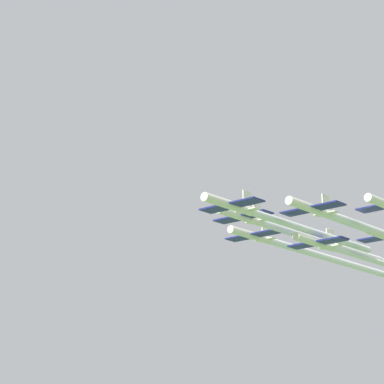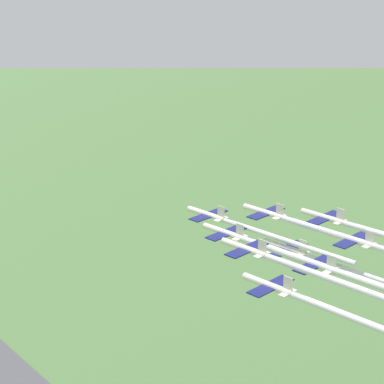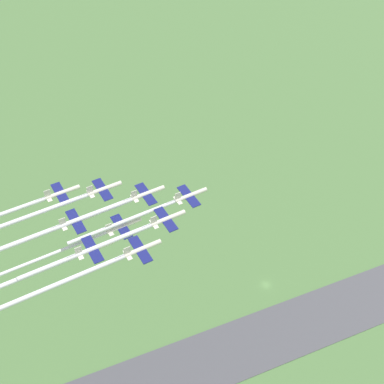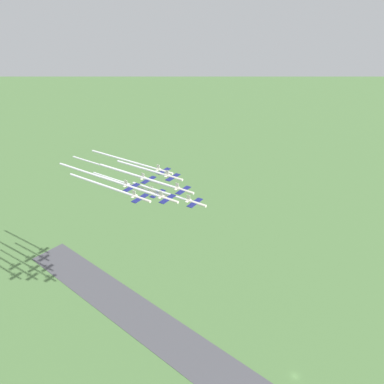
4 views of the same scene
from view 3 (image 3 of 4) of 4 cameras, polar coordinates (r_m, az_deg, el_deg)
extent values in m
plane|color=#4C723D|center=(269.70, 7.90, -9.77)|extent=(3000.00, 3000.00, 0.00)
cube|color=#47474C|center=(243.71, -0.09, -18.23)|extent=(278.82, 210.36, 0.20)
cylinder|color=silver|center=(159.00, -0.13, -0.34)|extent=(9.97, 6.29, 1.30)
cube|color=navy|center=(158.75, -0.35, -0.43)|extent=(7.30, 10.10, 0.21)
cube|color=silver|center=(156.37, -1.53, -0.46)|extent=(1.74, 1.06, 2.61)
cube|color=silver|center=(157.51, -1.52, -0.89)|extent=(2.97, 3.95, 0.14)
cylinder|color=silver|center=(159.26, -4.72, -0.12)|extent=(9.97, 6.29, 1.30)
cube|color=navy|center=(159.06, -4.95, -0.21)|extent=(7.30, 10.10, 0.21)
cube|color=silver|center=(156.95, -6.19, -0.24)|extent=(1.74, 1.06, 2.61)
cube|color=silver|center=(158.08, -6.15, -0.67)|extent=(2.97, 3.95, 0.14)
cylinder|color=silver|center=(150.24, -2.57, -2.83)|extent=(9.97, 6.29, 1.30)
cube|color=navy|center=(150.03, -2.81, -2.92)|extent=(7.30, 10.10, 0.21)
cube|color=silver|center=(147.80, -4.10, -3.00)|extent=(1.74, 1.06, 2.61)
cube|color=silver|center=(148.99, -4.07, -3.43)|extent=(2.97, 3.95, 0.14)
cylinder|color=silver|center=(159.86, -9.31, 0.35)|extent=(9.97, 6.29, 1.30)
cube|color=navy|center=(159.71, -9.54, 0.27)|extent=(7.30, 10.10, 0.21)
cube|color=silver|center=(157.88, -10.83, 0.24)|extent=(1.74, 1.06, 2.61)
cube|color=silver|center=(158.99, -10.76, -0.18)|extent=(2.97, 3.95, 0.14)
cylinder|color=silver|center=(153.85, -7.29, -3.58)|extent=(9.97, 6.29, 1.30)
cube|color=navy|center=(153.70, -7.53, -3.67)|extent=(7.30, 10.10, 0.21)
cube|color=silver|center=(151.75, -8.85, -3.75)|extent=(1.74, 1.06, 2.61)
cube|color=silver|center=(152.95, -8.79, -4.16)|extent=(2.97, 3.95, 0.14)
cylinder|color=silver|center=(143.33, -5.28, -6.03)|extent=(9.97, 6.29, 1.30)
cube|color=navy|center=(143.16, -5.54, -6.13)|extent=(7.30, 10.10, 0.21)
cube|color=silver|center=(141.11, -6.94, -6.25)|extent=(1.74, 1.06, 2.61)
cube|color=silver|center=(142.36, -6.88, -6.67)|extent=(2.97, 3.95, 0.14)
cylinder|color=silver|center=(163.75, -13.64, -0.05)|extent=(9.97, 6.29, 1.30)
cube|color=navy|center=(163.65, -13.87, -0.13)|extent=(7.30, 10.10, 0.21)
cube|color=silver|center=(162.10, -15.17, -0.16)|extent=(1.74, 1.06, 2.61)
cube|color=silver|center=(163.20, -15.07, -0.57)|extent=(2.97, 3.95, 0.14)
cylinder|color=silver|center=(154.69, -12.05, -2.96)|extent=(9.97, 6.29, 1.30)
cube|color=navy|center=(154.58, -12.29, -3.06)|extent=(7.30, 10.10, 0.21)
cube|color=silver|center=(152.94, -13.66, -3.12)|extent=(1.74, 1.06, 2.61)
cube|color=silver|center=(154.10, -13.56, -3.53)|extent=(2.97, 3.95, 0.14)
cylinder|color=silver|center=(145.29, -10.31, -5.92)|extent=(9.97, 6.29, 1.30)
cube|color=navy|center=(145.18, -10.57, -6.02)|extent=(7.30, 10.10, 0.21)
cube|color=silver|center=(143.44, -12.02, -6.13)|extent=(1.74, 1.06, 2.61)
cube|color=silver|center=(144.67, -11.92, -6.55)|extent=(2.97, 3.95, 0.14)
cylinder|color=white|center=(152.69, -7.34, -3.17)|extent=(29.67, 17.03, 1.11)
cylinder|color=white|center=(153.41, -15.37, -4.15)|extent=(46.52, 26.46, 1.34)
cylinder|color=white|center=(144.89, -11.11, -6.20)|extent=(33.56, 19.26, 1.25)
cylinder|color=white|center=(156.67, -16.80, -2.42)|extent=(30.27, 17.43, 1.22)
cylinder|color=white|center=(150.33, -16.21, -6.99)|extent=(35.70, 20.26, 0.96)
cylinder|color=white|center=(139.46, -15.45, -10.01)|extent=(38.45, 21.95, 1.25)
camera|label=1|loc=(275.36, 9.80, 11.28)|focal=85.00mm
camera|label=2|loc=(225.39, -44.32, 18.90)|focal=70.00mm
camera|label=4|loc=(142.54, 69.71, 4.53)|focal=35.00mm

